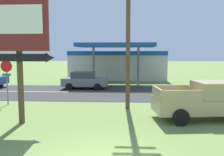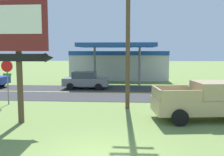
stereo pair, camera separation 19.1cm
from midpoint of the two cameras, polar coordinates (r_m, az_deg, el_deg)
name	(u,v)px [view 2 (the right image)]	position (r m, az deg, el deg)	size (l,w,h in m)	color
road_asphalt	(116,93)	(20.78, 1.25, -3.46)	(140.00, 8.00, 0.02)	#333335
road_centre_line	(116,92)	(20.78, 1.25, -3.42)	(126.00, 0.20, 0.01)	gold
motel_sign	(18,38)	(12.28, -20.85, 8.89)	(3.27, 0.54, 6.15)	brown
stop_sign	(7,74)	(17.28, -23.17, 0.86)	(0.80, 0.08, 2.95)	slate
utility_pole	(128,22)	(14.82, 4.17, 13.02)	(1.66, 0.26, 9.94)	brown
gas_station	(119,64)	(31.56, 1.88, 3.33)	(12.00, 11.50, 4.40)	beige
pickup_tan_parked_on_lawn	(206,101)	(13.33, 21.68, -5.11)	(5.40, 2.70, 1.96)	tan
car_grey_near_lane	(85,80)	(22.98, -6.04, -0.51)	(4.20, 2.00, 1.64)	slate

